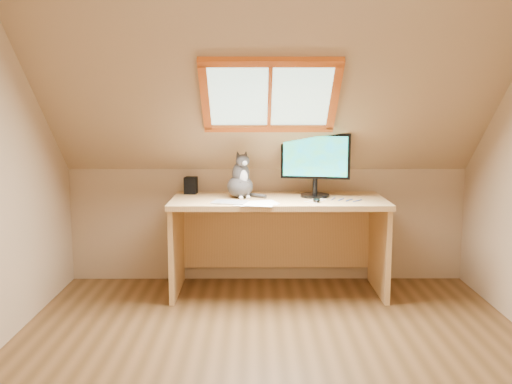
{
  "coord_description": "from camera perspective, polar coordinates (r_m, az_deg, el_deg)",
  "views": [
    {
      "loc": [
        -0.12,
        -3.24,
        1.54
      ],
      "look_at": [
        -0.1,
        1.0,
        0.91
      ],
      "focal_mm": 40.0,
      "sensor_mm": 36.0,
      "label": 1
    }
  ],
  "objects": [
    {
      "name": "ground",
      "position": [
        3.59,
        1.76,
        -16.9
      ],
      "size": [
        3.5,
        3.5,
        0.0
      ],
      "primitive_type": "plane",
      "color": "brown",
      "rests_on": "ground"
    },
    {
      "name": "room_shell",
      "position": [
        3.16,
        1.93,
        6.49
      ],
      "size": [
        3.52,
        3.52,
        2.41
      ],
      "color": "#A18661",
      "rests_on": "ground"
    },
    {
      "name": "graphics_tablet",
      "position": [
        4.46,
        -2.66,
        -1.03
      ],
      "size": [
        0.3,
        0.24,
        0.01
      ],
      "primitive_type": "cube",
      "rotation": [
        0.0,
        0.0,
        -0.21
      ],
      "color": "#B2B2B7",
      "rests_on": "desk"
    },
    {
      "name": "cables",
      "position": [
        4.61,
        7.79,
        -0.8
      ],
      "size": [
        0.51,
        0.26,
        0.01
      ],
      "color": "silver",
      "rests_on": "desk"
    },
    {
      "name": "papers",
      "position": [
        4.43,
        0.65,
        -1.13
      ],
      "size": [
        0.35,
        0.3,
        0.01
      ],
      "color": "white",
      "rests_on": "desk"
    },
    {
      "name": "desk",
      "position": [
        4.8,
        2.19,
        -3.27
      ],
      "size": [
        1.75,
        0.77,
        0.8
      ],
      "color": "tan",
      "rests_on": "ground"
    },
    {
      "name": "monitor",
      "position": [
        4.74,
        5.96,
        3.13
      ],
      "size": [
        0.57,
        0.24,
        0.53
      ],
      "color": "black",
      "rests_on": "desk"
    },
    {
      "name": "desk_speaker",
      "position": [
        4.95,
        -6.54,
        0.66
      ],
      "size": [
        0.11,
        0.11,
        0.15
      ],
      "primitive_type": "cube",
      "rotation": [
        0.0,
        0.0,
        -0.14
      ],
      "color": "black",
      "rests_on": "desk"
    },
    {
      "name": "cat",
      "position": [
        4.7,
        -1.56,
        1.14
      ],
      "size": [
        0.3,
        0.32,
        0.4
      ],
      "color": "#3A3633",
      "rests_on": "desk"
    },
    {
      "name": "mouse",
      "position": [
        4.51,
        6.07,
        -0.82
      ],
      "size": [
        0.07,
        0.11,
        0.03
      ],
      "primitive_type": "ellipsoid",
      "rotation": [
        0.0,
        0.0,
        0.09
      ],
      "color": "black",
      "rests_on": "desk"
    }
  ]
}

